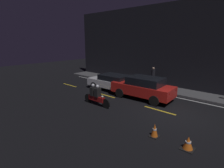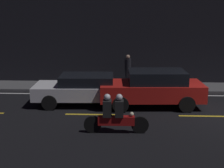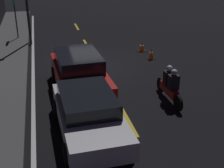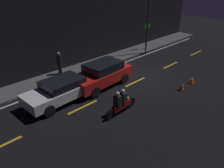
# 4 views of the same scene
# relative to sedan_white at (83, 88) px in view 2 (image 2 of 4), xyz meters

# --- Properties ---
(raised_curb) EXTENTS (28.00, 1.97, 0.16)m
(raised_curb) POSITION_rel_sedan_white_xyz_m (5.95, 2.91, -0.64)
(raised_curb) COLOR #4C4C4F
(raised_curb) RESTS_ON ground
(building_front) EXTENTS (28.00, 0.30, 7.04)m
(building_front) POSITION_rel_sedan_white_xyz_m (5.95, 4.04, 2.80)
(building_front) COLOR black
(building_front) RESTS_ON ground
(lane_dash_b) EXTENTS (2.00, 0.14, 0.01)m
(lane_dash_b) POSITION_rel_sedan_white_xyz_m (0.45, -1.39, -0.72)
(lane_dash_b) COLOR gold
(lane_dash_b) RESTS_ON ground
(lane_dash_c) EXTENTS (2.00, 0.14, 0.01)m
(lane_dash_c) POSITION_rel_sedan_white_xyz_m (4.95, -1.39, -0.72)
(lane_dash_c) COLOR gold
(lane_dash_c) RESTS_ON ground
(lane_solid_kerb) EXTENTS (25.20, 0.14, 0.01)m
(lane_solid_kerb) POSITION_rel_sedan_white_xyz_m (5.95, 1.68, -0.72)
(lane_solid_kerb) COLOR silver
(lane_solid_kerb) RESTS_ON ground
(sedan_white) EXTENTS (4.20, 1.99, 1.32)m
(sedan_white) POSITION_rel_sedan_white_xyz_m (0.00, 0.00, 0.00)
(sedan_white) COLOR silver
(sedan_white) RESTS_ON ground
(taxi_red) EXTENTS (4.41, 2.05, 1.56)m
(taxi_red) POSITION_rel_sedan_white_xyz_m (3.00, -0.14, 0.11)
(taxi_red) COLOR red
(taxi_red) RESTS_ON ground
(motorcycle) EXTENTS (2.19, 0.37, 1.36)m
(motorcycle) POSITION_rel_sedan_white_xyz_m (1.48, -3.25, -0.08)
(motorcycle) COLOR black
(motorcycle) RESTS_ON ground
(pedestrian) EXTENTS (0.34, 0.34, 1.62)m
(pedestrian) POSITION_rel_sedan_white_xyz_m (1.95, 3.14, 0.26)
(pedestrian) COLOR black
(pedestrian) RESTS_ON raised_curb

